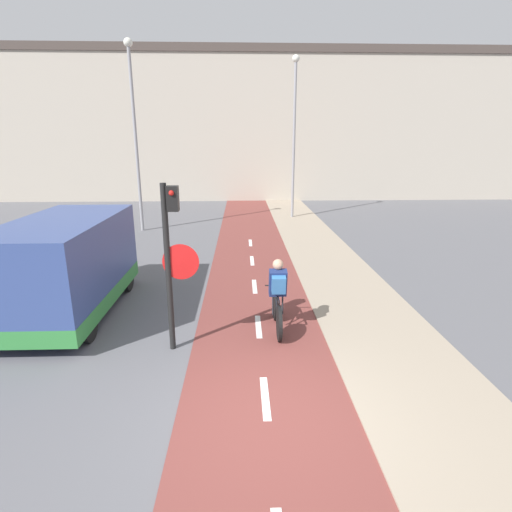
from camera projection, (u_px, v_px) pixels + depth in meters
ground_plane at (267, 420)px, 5.72m from camera, size 120.00×120.00×0.00m
bike_lane at (267, 419)px, 5.72m from camera, size 2.64×60.00×0.02m
sidewalk_strip at (440, 414)px, 5.80m from camera, size 2.40×60.00×0.05m
building_row_background at (245, 127)px, 28.52m from camera, size 60.00×5.20×9.84m
traffic_light_pole at (172, 250)px, 7.19m from camera, size 0.67×0.25×3.17m
street_lamp_far at (134, 121)px, 16.88m from camera, size 0.36×0.36×7.92m
street_lamp_sidewalk at (294, 124)px, 19.99m from camera, size 0.36×0.36×7.93m
cyclist_near at (278, 298)px, 8.28m from camera, size 0.46×1.72×1.56m
van at (67, 268)px, 9.06m from camera, size 1.99×4.41×2.21m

